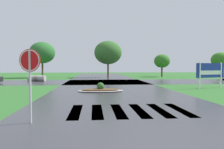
{
  "coord_description": "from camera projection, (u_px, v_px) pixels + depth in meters",
  "views": [
    {
      "loc": [
        -1.5,
        -4.68,
        1.91
      ],
      "look_at": [
        -0.01,
        12.61,
        1.23
      ],
      "focal_mm": 34.64,
      "sensor_mm": 36.0,
      "label": 1
    }
  ],
  "objects": [
    {
      "name": "median_island",
      "position": [
        100.0,
        90.0,
        16.28
      ],
      "size": [
        3.42,
        1.74,
        0.68
      ],
      "color": "#9E9B93",
      "rests_on": "ground"
    },
    {
      "name": "stop_sign",
      "position": [
        30.0,
        68.0,
        7.16
      ],
      "size": [
        0.74,
        0.23,
        2.48
      ],
      "rotation": [
        0.0,
        0.0,
        -0.27
      ],
      "color": "#B2B5BA",
      "rests_on": "ground"
    },
    {
      "name": "asphalt_roadway",
      "position": [
        115.0,
        94.0,
        14.81
      ],
      "size": [
        9.48,
        80.0,
        0.01
      ],
      "primitive_type": "cube",
      "color": "#35353A",
      "rests_on": "ground"
    },
    {
      "name": "asphalt_cross_road",
      "position": [
        106.0,
        82.0,
        26.08
      ],
      "size": [
        90.0,
        8.53,
        0.01
      ],
      "primitive_type": "cube",
      "color": "#35353A",
      "rests_on": "ground"
    },
    {
      "name": "estate_billboard",
      "position": [
        210.0,
        71.0,
        18.65
      ],
      "size": [
        3.05,
        1.11,
        2.22
      ],
      "rotation": [
        0.0,
        0.0,
        3.47
      ],
      "color": "white",
      "rests_on": "ground"
    },
    {
      "name": "drainage_pipe_stack",
      "position": [
        37.0,
        78.0,
        27.25
      ],
      "size": [
        2.31,
        1.21,
        0.74
      ],
      "color": "#9E9B93",
      "rests_on": "ground"
    },
    {
      "name": "crosswalk_stripes",
      "position": [
        129.0,
        111.0,
        9.25
      ],
      "size": [
        4.95,
        3.07,
        0.01
      ],
      "color": "white",
      "rests_on": "ground"
    },
    {
      "name": "background_treeline",
      "position": [
        114.0,
        55.0,
        36.92
      ],
      "size": [
        35.61,
        5.82,
        6.17
      ],
      "color": "#4C3823",
      "rests_on": "ground"
    }
  ]
}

